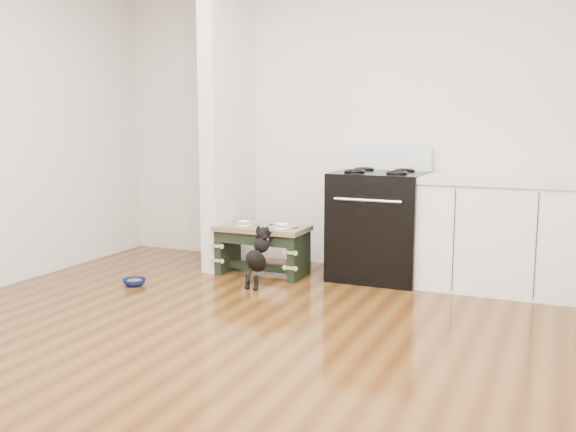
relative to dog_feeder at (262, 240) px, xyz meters
The scene contains 8 objects.
ground 2.02m from the dog_feeder, 68.84° to the right, with size 5.00×5.00×0.00m, color #48250C.
room_shell 2.39m from the dog_feeder, 68.84° to the right, with size 5.00×5.00×5.00m.
partition_wall 1.16m from the dog_feeder, 152.38° to the left, with size 0.15×0.80×2.70m, color silver.
oven_range 1.03m from the dog_feeder, 16.97° to the left, with size 0.76×0.69×1.14m.
cabinet_run 1.98m from the dog_feeder, ahead, with size 1.24×0.64×0.91m.
dog_feeder is the anchor object (origin of this frame).
puppy 0.40m from the dog_feeder, 68.85° to the right, with size 0.14×0.41×0.49m.
floor_bowl 1.15m from the dog_feeder, 135.98° to the right, with size 0.22×0.22×0.06m.
Camera 1 is at (1.71, -3.13, 1.37)m, focal length 40.00 mm.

